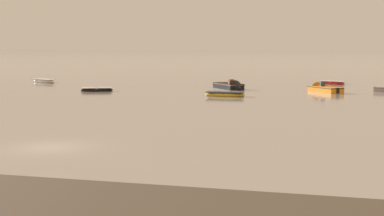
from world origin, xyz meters
TOP-DOWN VIEW (x-y plane):
  - ground_plane at (0.00, 0.00)m, footprint 800.00×800.00m
  - motorboat_moored_0 at (13.47, 44.76)m, footprint 5.05×5.51m
  - rowboat_moored_4 at (-14.07, 38.16)m, footprint 4.31×2.81m
  - rowboat_moored_6 at (3.08, 35.50)m, footprint 4.63×1.64m
  - motorboat_moored_2 at (1.82, 45.63)m, footprint 5.36×5.87m
  - rowboat_moored_7 at (14.26, 59.13)m, footprint 4.22×2.87m
  - rowboat_moored_10 at (-28.56, 50.91)m, footprint 4.96×3.50m

SIDE VIEW (x-z plane):
  - ground_plane at x=0.00m, z-range 0.00..0.00m
  - rowboat_moored_7 at x=14.26m, z-range -0.14..0.49m
  - rowboat_moored_4 at x=-14.07m, z-range -0.15..0.50m
  - rowboat_moored_6 at x=3.08m, z-range -0.17..0.56m
  - rowboat_moored_10 at x=-28.56m, z-range -0.17..0.58m
  - motorboat_moored_0 at x=13.47m, z-range -0.69..1.22m
  - motorboat_moored_2 at x=1.82m, z-range -0.74..1.30m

